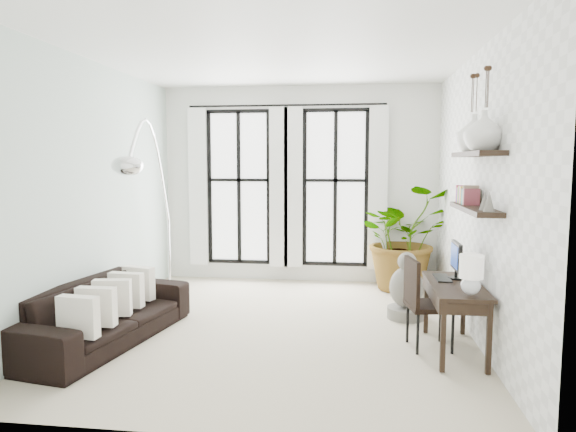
% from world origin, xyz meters
% --- Properties ---
extents(floor, '(5.00, 5.00, 0.00)m').
position_xyz_m(floor, '(0.00, 0.00, 0.00)').
color(floor, beige).
rests_on(floor, ground).
extents(ceiling, '(5.00, 5.00, 0.00)m').
position_xyz_m(ceiling, '(0.00, 0.00, 3.20)').
color(ceiling, white).
rests_on(ceiling, wall_back).
extents(wall_left, '(0.00, 5.00, 5.00)m').
position_xyz_m(wall_left, '(-2.25, 0.00, 1.60)').
color(wall_left, '#B3C8BD').
rests_on(wall_left, floor).
extents(wall_right, '(0.00, 5.00, 5.00)m').
position_xyz_m(wall_right, '(2.25, 0.00, 1.60)').
color(wall_right, white).
rests_on(wall_right, floor).
extents(wall_back, '(4.50, 0.00, 4.50)m').
position_xyz_m(wall_back, '(0.00, 2.50, 1.60)').
color(wall_back, white).
rests_on(wall_back, floor).
extents(windows, '(3.26, 0.13, 2.65)m').
position_xyz_m(windows, '(-0.20, 2.43, 1.56)').
color(windows, white).
rests_on(windows, wall_back).
extents(wall_shelves, '(0.25, 1.30, 0.60)m').
position_xyz_m(wall_shelves, '(2.11, -0.52, 1.73)').
color(wall_shelves, black).
rests_on(wall_shelves, wall_right).
extents(sofa, '(1.26, 2.38, 0.66)m').
position_xyz_m(sofa, '(-1.80, -0.73, 0.33)').
color(sofa, black).
rests_on(sofa, floor).
extents(throw_pillows, '(0.40, 1.52, 0.40)m').
position_xyz_m(throw_pillows, '(-1.70, -0.73, 0.50)').
color(throw_pillows, white).
rests_on(throw_pillows, sofa).
extents(plant, '(1.80, 1.68, 1.63)m').
position_xyz_m(plant, '(1.69, 2.10, 0.82)').
color(plant, '#2D7228').
rests_on(plant, floor).
extents(desk, '(0.52, 1.22, 1.11)m').
position_xyz_m(desk, '(1.95, -0.61, 0.69)').
color(desk, black).
rests_on(desk, floor).
extents(desk_chair, '(0.53, 0.53, 0.96)m').
position_xyz_m(desk_chair, '(1.63, -0.49, 0.55)').
color(desk_chair, black).
rests_on(desk_chair, floor).
extents(arc_lamp, '(0.76, 2.59, 2.51)m').
position_xyz_m(arc_lamp, '(-1.70, 0.43, 1.95)').
color(arc_lamp, silver).
rests_on(arc_lamp, floor).
extents(buddha, '(0.47, 0.47, 0.85)m').
position_xyz_m(buddha, '(1.57, 0.56, 0.36)').
color(buddha, slate).
rests_on(buddha, floor).
extents(vase_a, '(0.37, 0.37, 0.38)m').
position_xyz_m(vase_a, '(2.11, -0.81, 2.27)').
color(vase_a, white).
rests_on(vase_a, shelf_upper).
extents(vase_b, '(0.37, 0.37, 0.38)m').
position_xyz_m(vase_b, '(2.11, -0.41, 2.27)').
color(vase_b, white).
rests_on(vase_b, shelf_upper).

